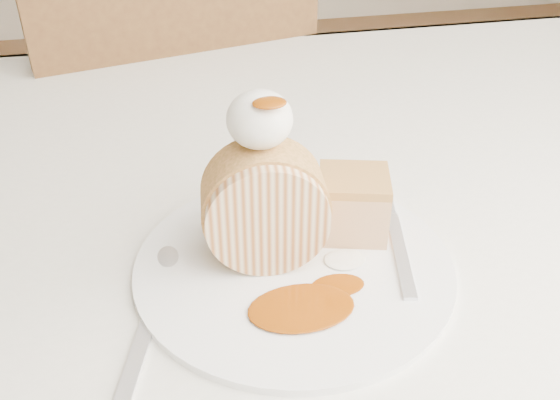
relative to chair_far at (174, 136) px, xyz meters
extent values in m
cube|color=white|center=(0.12, -0.53, 0.19)|extent=(1.40, 0.90, 0.04)
cube|color=white|center=(0.12, -0.08, 0.07)|extent=(1.40, 0.01, 0.28)
cylinder|color=brown|center=(0.74, -0.16, -0.19)|extent=(0.06, 0.06, 0.71)
cube|color=brown|center=(-0.02, 0.09, -0.08)|extent=(0.54, 0.54, 0.04)
cube|color=brown|center=(0.03, -0.11, 0.17)|extent=(0.45, 0.15, 0.47)
cylinder|color=brown|center=(0.12, 0.32, -0.32)|extent=(0.04, 0.04, 0.44)
cylinder|color=brown|center=(-0.25, 0.23, -0.32)|extent=(0.04, 0.04, 0.44)
cylinder|color=brown|center=(0.21, -0.05, -0.32)|extent=(0.04, 0.04, 0.44)
cylinder|color=brown|center=(-0.16, -0.14, -0.32)|extent=(0.04, 0.04, 0.44)
cylinder|color=white|center=(0.08, -0.66, 0.21)|extent=(0.33, 0.33, 0.01)
cylinder|color=beige|center=(0.06, -0.65, 0.26)|extent=(0.10, 0.06, 0.10)
cube|color=tan|center=(0.14, -0.63, 0.24)|extent=(0.07, 0.07, 0.05)
ellipsoid|color=white|center=(0.06, -0.63, 0.34)|extent=(0.05, 0.05, 0.05)
ellipsoid|color=#813705|center=(0.06, -0.65, 0.36)|extent=(0.03, 0.02, 0.01)
cube|color=silver|center=(0.17, -0.67, 0.21)|extent=(0.06, 0.16, 0.00)
cube|color=silver|center=(-0.05, -0.71, 0.21)|extent=(0.06, 0.16, 0.00)
camera|label=1|loc=(-0.02, -1.06, 0.55)|focal=40.00mm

